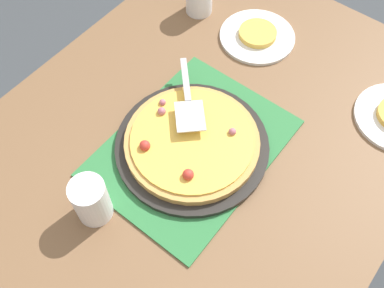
% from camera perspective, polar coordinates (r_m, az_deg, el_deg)
% --- Properties ---
extents(ground_plane, '(8.00, 8.00, 0.00)m').
position_cam_1_polar(ground_plane, '(1.79, 0.00, -13.02)').
color(ground_plane, '#3D4247').
extents(dining_table, '(1.40, 1.00, 0.75)m').
position_cam_1_polar(dining_table, '(1.20, 0.00, -3.23)').
color(dining_table, brown).
rests_on(dining_table, ground_plane).
extents(placemat, '(0.48, 0.36, 0.01)m').
position_cam_1_polar(placemat, '(1.11, 0.00, -0.46)').
color(placemat, '#2D753D').
rests_on(placemat, dining_table).
extents(pizza_pan, '(0.38, 0.38, 0.01)m').
position_cam_1_polar(pizza_pan, '(1.10, 0.00, -0.19)').
color(pizza_pan, black).
rests_on(pizza_pan, placemat).
extents(pizza, '(0.33, 0.33, 0.05)m').
position_cam_1_polar(pizza, '(1.08, -0.05, 0.36)').
color(pizza, tan).
rests_on(pizza, pizza_pan).
extents(plate_far_right, '(0.22, 0.22, 0.01)m').
position_cam_1_polar(plate_far_right, '(1.36, 8.33, 13.45)').
color(plate_far_right, white).
rests_on(plate_far_right, dining_table).
extents(served_slice_right, '(0.11, 0.11, 0.02)m').
position_cam_1_polar(served_slice_right, '(1.35, 8.40, 13.84)').
color(served_slice_right, '#EAB747').
rests_on(served_slice_right, plate_far_right).
extents(cup_near, '(0.08, 0.08, 0.12)m').
position_cam_1_polar(cup_near, '(1.00, -12.78, -7.06)').
color(cup_near, white).
rests_on(cup_near, dining_table).
extents(pizza_server, '(0.20, 0.19, 0.01)m').
position_cam_1_polar(pizza_server, '(1.11, -0.50, 5.60)').
color(pizza_server, silver).
rests_on(pizza_server, pizza).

